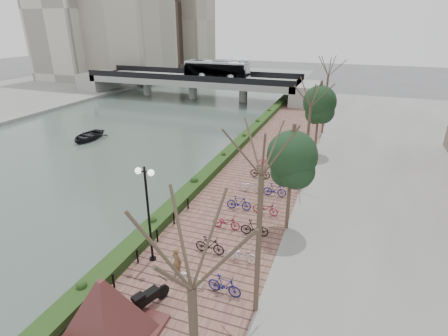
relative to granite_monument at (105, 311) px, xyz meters
The scene contains 14 objects.
ground 3.89m from the granite_monument, 154.00° to the left, with size 220.00×220.00×0.00m, color #59595B.
river_water 32.09m from the granite_monument, 124.25° to the left, with size 30.00×130.00×0.02m, color #4A5D57.
promenade 19.08m from the granite_monument, 87.06° to the left, with size 8.00×75.00×0.50m, color brown.
hedge 21.64m from the granite_monument, 96.44° to the left, with size 1.10×56.00×0.60m, color #1A3D16.
chain_fence 3.99m from the granite_monument, 115.05° to the left, with size 0.10×14.10×0.70m.
granite_monument is the anchor object (origin of this frame).
lamppost 5.58m from the granite_monument, 101.82° to the left, with size 1.02×0.32×5.28m.
motorcycle 2.26m from the granite_monument, 73.31° to the left, with size 0.57×1.84×1.15m, color black, non-canonical shape.
pedestrian 4.47m from the granite_monument, 80.43° to the left, with size 0.57×0.37×1.56m, color brown.
bicycle_parking 12.02m from the granite_monument, 78.12° to the left, with size 2.40×17.32×1.00m.
street_trees 15.10m from the granite_monument, 70.63° to the left, with size 3.20×37.12×6.80m.
bridge 49.55m from the granite_monument, 110.22° to the left, with size 36.00×10.77×6.50m.
boat 28.80m from the granite_monument, 131.80° to the left, with size 3.14×4.39×0.91m, color black.
far_buildings 82.09m from the granite_monument, 123.55° to the left, with size 35.00×38.00×38.00m.
Camera 1 is at (10.74, -9.39, 12.04)m, focal length 28.00 mm.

